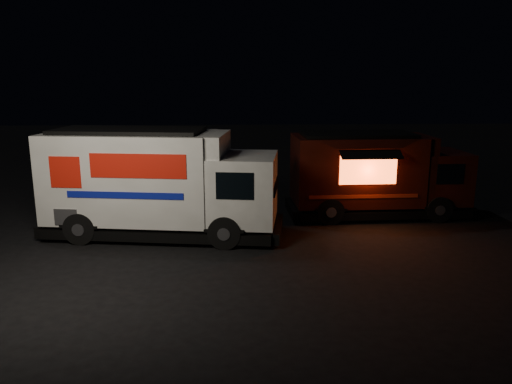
{
  "coord_description": "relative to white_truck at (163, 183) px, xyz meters",
  "views": [
    {
      "loc": [
        1.58,
        -14.39,
        5.09
      ],
      "look_at": [
        2.25,
        2.0,
        1.29
      ],
      "focal_mm": 35.0,
      "sensor_mm": 36.0,
      "label": 1
    }
  ],
  "objects": [
    {
      "name": "red_truck",
      "position": [
        7.66,
        2.1,
        -0.19
      ],
      "size": [
        6.75,
        2.65,
        3.11
      ],
      "primitive_type": null,
      "rotation": [
        0.0,
        0.0,
        0.03
      ],
      "color": "#3A100A",
      "rests_on": "ground"
    },
    {
      "name": "white_truck",
      "position": [
        0.0,
        0.0,
        0.0
      ],
      "size": [
        7.97,
        3.64,
        3.49
      ],
      "primitive_type": null,
      "rotation": [
        0.0,
        0.0,
        -0.14
      ],
      "color": "white",
      "rests_on": "ground"
    },
    {
      "name": "ground",
      "position": [
        0.79,
        -1.44,
        -1.74
      ],
      "size": [
        80.0,
        80.0,
        0.0
      ],
      "primitive_type": "plane",
      "color": "black",
      "rests_on": "ground"
    }
  ]
}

